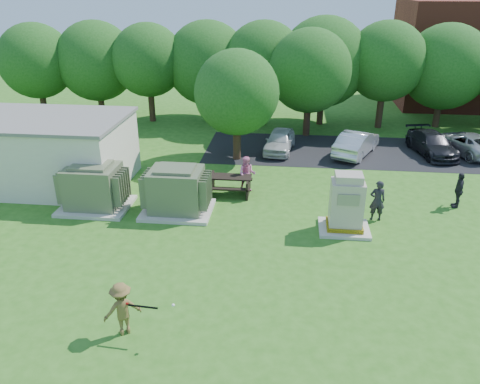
# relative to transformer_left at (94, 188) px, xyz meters

# --- Properties ---
(ground) EXTENTS (120.00, 120.00, 0.00)m
(ground) POSITION_rel_transformer_left_xyz_m (6.50, -4.50, -0.97)
(ground) COLOR #2D6619
(ground) RESTS_ON ground
(service_building) EXTENTS (10.00, 5.00, 3.20)m
(service_building) POSITION_rel_transformer_left_xyz_m (-4.50, 2.50, 0.63)
(service_building) COLOR beige
(service_building) RESTS_ON ground
(service_building_roof) EXTENTS (10.20, 5.20, 0.15)m
(service_building_roof) POSITION_rel_transformer_left_xyz_m (-4.50, 2.50, 2.31)
(service_building_roof) COLOR slate
(service_building_roof) RESTS_ON service_building
(parking_strip) EXTENTS (20.00, 6.00, 0.01)m
(parking_strip) POSITION_rel_transformer_left_xyz_m (13.50, 9.00, -0.96)
(parking_strip) COLOR #232326
(parking_strip) RESTS_ON ground
(transformer_left) EXTENTS (3.00, 2.40, 2.07)m
(transformer_left) POSITION_rel_transformer_left_xyz_m (0.00, 0.00, 0.00)
(transformer_left) COLOR beige
(transformer_left) RESTS_ON ground
(transformer_right) EXTENTS (3.00, 2.40, 2.07)m
(transformer_right) POSITION_rel_transformer_left_xyz_m (3.70, 0.00, 0.00)
(transformer_right) COLOR beige
(transformer_right) RESTS_ON ground
(generator_cabinet) EXTENTS (2.01, 1.64, 2.45)m
(generator_cabinet) POSITION_rel_transformer_left_xyz_m (10.78, -0.90, 0.10)
(generator_cabinet) COLOR beige
(generator_cabinet) RESTS_ON ground
(picnic_table) EXTENTS (2.05, 1.54, 0.88)m
(picnic_table) POSITION_rel_transformer_left_xyz_m (5.71, 2.19, -0.42)
(picnic_table) COLOR black
(picnic_table) RESTS_ON ground
(batter) EXTENTS (1.22, 1.07, 1.64)m
(batter) POSITION_rel_transformer_left_xyz_m (3.98, -7.76, -0.15)
(batter) COLOR brown
(batter) RESTS_ON ground
(person_by_generator) EXTENTS (0.68, 0.47, 1.78)m
(person_by_generator) POSITION_rel_transformer_left_xyz_m (12.17, 0.16, -0.08)
(person_by_generator) COLOR black
(person_by_generator) RESTS_ON ground
(person_at_picnic) EXTENTS (0.87, 0.70, 1.71)m
(person_at_picnic) POSITION_rel_transformer_left_xyz_m (6.50, 2.60, -0.11)
(person_at_picnic) COLOR pink
(person_at_picnic) RESTS_ON ground
(person_walking_right) EXTENTS (0.53, 0.99, 1.61)m
(person_walking_right) POSITION_rel_transformer_left_xyz_m (15.96, 1.85, -0.16)
(person_walking_right) COLOR #26252A
(person_walking_right) RESTS_ON ground
(car_white) EXTENTS (1.99, 3.95, 1.29)m
(car_white) POSITION_rel_transformer_left_xyz_m (7.86, 8.60, -0.33)
(car_white) COLOR silver
(car_white) RESTS_ON ground
(car_silver_a) EXTENTS (3.14, 4.50, 1.41)m
(car_silver_a) POSITION_rel_transformer_left_xyz_m (12.29, 8.45, -0.27)
(car_silver_a) COLOR silver
(car_silver_a) RESTS_ON ground
(car_dark) EXTENTS (2.58, 4.58, 1.25)m
(car_dark) POSITION_rel_transformer_left_xyz_m (16.67, 9.04, -0.34)
(car_dark) COLOR black
(car_dark) RESTS_ON ground
(car_silver_b) EXTENTS (3.45, 4.84, 1.22)m
(car_silver_b) POSITION_rel_transformer_left_xyz_m (18.74, 9.50, -0.36)
(car_silver_b) COLOR #A4A4A8
(car_silver_b) RESTS_ON ground
(batting_equipment) EXTENTS (1.58, 0.25, 0.26)m
(batting_equipment) POSITION_rel_transformer_left_xyz_m (4.68, -7.92, 0.14)
(batting_equipment) COLOR black
(batting_equipment) RESTS_ON ground
(tree_row) EXTENTS (41.30, 13.30, 7.30)m
(tree_row) POSITION_rel_transformer_left_xyz_m (8.25, 14.00, 3.18)
(tree_row) COLOR #47301E
(tree_row) RESTS_ON ground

